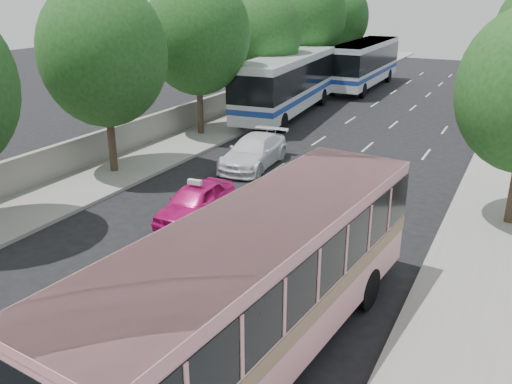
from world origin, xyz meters
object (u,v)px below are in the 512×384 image
Objects in this scene: pink_bus at (261,274)px; tour_coach_rear at (364,60)px; white_pickup at (254,152)px; tour_coach_front at (288,80)px; pink_taxi at (196,202)px.

tour_coach_rear is at bearing 108.67° from pink_bus.
white_pickup is 11.93m from tour_coach_front.
white_pickup is at bearing -86.97° from tour_coach_rear.
tour_coach_front reaches higher than white_pickup.
pink_taxi is at bearing 138.71° from pink_bus.
pink_bus is at bearing -65.94° from white_pickup.
pink_bus reaches higher than pink_taxi.
tour_coach_front is 1.04× the size of tour_coach_rear.
tour_coach_front reaches higher than pink_taxi.
tour_coach_rear is (-2.85, 31.57, 1.71)m from pink_taxi.
pink_taxi is 0.30× the size of tour_coach_front.
pink_taxi is 0.80× the size of white_pickup.
tour_coach_rear is at bearing 92.37° from pink_taxi.
tour_coach_front is (-3.23, 11.35, 1.73)m from white_pickup.
pink_bus is at bearing -78.05° from tour_coach_rear.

